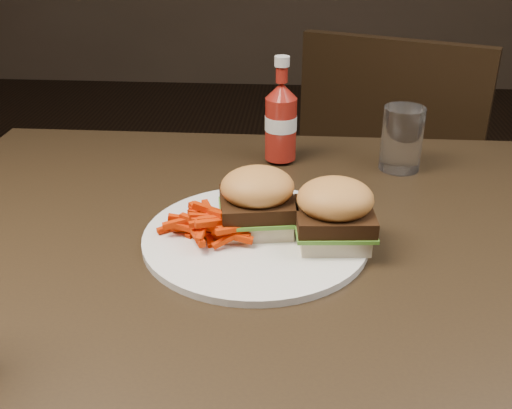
# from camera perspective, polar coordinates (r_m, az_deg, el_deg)

# --- Properties ---
(dining_table) EXTENTS (1.20, 0.80, 0.04)m
(dining_table) POSITION_cam_1_polar(r_m,az_deg,el_deg) (0.83, 5.18, -4.36)
(dining_table) COLOR black
(dining_table) RESTS_ON ground
(chair_far) EXTENTS (0.57, 0.57, 0.04)m
(chair_far) POSITION_cam_1_polar(r_m,az_deg,el_deg) (1.68, 13.38, 0.36)
(chair_far) COLOR black
(chair_far) RESTS_ON ground
(plate) EXTENTS (0.30, 0.30, 0.01)m
(plate) POSITION_cam_1_polar(r_m,az_deg,el_deg) (0.81, -0.05, -3.17)
(plate) COLOR white
(plate) RESTS_ON dining_table
(sandwich_half_a) EXTENTS (0.10, 0.10, 0.02)m
(sandwich_half_a) POSITION_cam_1_polar(r_m,az_deg,el_deg) (0.81, 0.13, -1.60)
(sandwich_half_a) COLOR beige
(sandwich_half_a) RESTS_ON plate
(sandwich_half_b) EXTENTS (0.09, 0.09, 0.02)m
(sandwich_half_b) POSITION_cam_1_polar(r_m,az_deg,el_deg) (0.79, 7.34, -2.82)
(sandwich_half_b) COLOR beige
(sandwich_half_b) RESTS_ON plate
(fries_pile) EXTENTS (0.13, 0.13, 0.04)m
(fries_pile) POSITION_cam_1_polar(r_m,az_deg,el_deg) (0.80, -4.27, -1.37)
(fries_pile) COLOR red
(fries_pile) RESTS_ON plate
(ketchup_bottle) EXTENTS (0.07, 0.07, 0.11)m
(ketchup_bottle) POSITION_cam_1_polar(r_m,az_deg,el_deg) (1.04, 2.37, 7.22)
(ketchup_bottle) COLOR maroon
(ketchup_bottle) RESTS_ON dining_table
(tumbler) EXTENTS (0.08, 0.08, 0.11)m
(tumbler) POSITION_cam_1_polar(r_m,az_deg,el_deg) (1.04, 13.72, 6.11)
(tumbler) COLOR white
(tumbler) RESTS_ON dining_table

